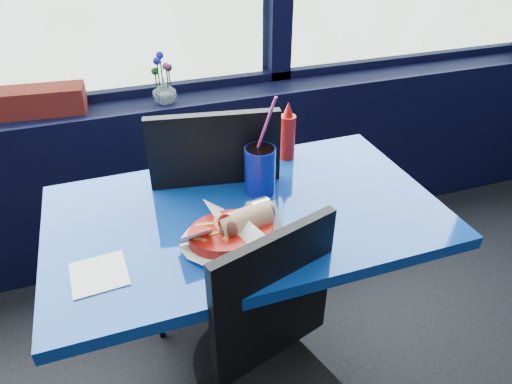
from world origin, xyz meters
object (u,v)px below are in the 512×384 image
at_px(food_basket, 233,232).
at_px(soda_cup, 260,169).
at_px(flower_vase, 164,88).
at_px(ketchup_bottle, 287,134).
at_px(chair_near_front, 275,374).
at_px(near_table, 247,255).
at_px(chair_near_back, 205,205).
at_px(planter_box, 16,103).

height_order(food_basket, soda_cup, soda_cup).
bearing_deg(flower_vase, ketchup_bottle, -57.31).
distance_m(chair_near_front, ketchup_bottle, 0.82).
distance_m(flower_vase, ketchup_bottle, 0.65).
bearing_deg(soda_cup, chair_near_front, -105.09).
bearing_deg(chair_near_front, near_table, 64.79).
height_order(near_table, soda_cup, soda_cup).
distance_m(flower_vase, food_basket, 0.95).
height_order(flower_vase, food_basket, flower_vase).
xyz_separation_m(flower_vase, soda_cup, (0.18, -0.73, -0.03)).
distance_m(chair_near_back, ketchup_bottle, 0.42).
height_order(food_basket, ketchup_bottle, ketchup_bottle).
bearing_deg(soda_cup, ketchup_bottle, 47.36).
bearing_deg(near_table, soda_cup, 48.73).
relative_size(chair_near_back, ketchup_bottle, 4.58).
height_order(ketchup_bottle, soda_cup, soda_cup).
xyz_separation_m(chair_near_front, planter_box, (-0.64, 1.30, 0.34)).
relative_size(chair_near_front, ketchup_bottle, 4.07).
distance_m(near_table, ketchup_bottle, 0.46).
relative_size(chair_near_front, planter_box, 1.65).
height_order(planter_box, ketchup_bottle, ketchup_bottle).
bearing_deg(soda_cup, near_table, -131.27).
bearing_deg(chair_near_back, ketchup_bottle, -178.31).
relative_size(near_table, soda_cup, 3.56).
distance_m(flower_vase, soda_cup, 0.75).
bearing_deg(food_basket, chair_near_front, -71.54).
height_order(chair_near_front, ketchup_bottle, ketchup_bottle).
bearing_deg(food_basket, near_table, 71.33).
distance_m(chair_near_front, chair_near_back, 0.73).
height_order(flower_vase, ketchup_bottle, flower_vase).
relative_size(near_table, ketchup_bottle, 5.49).
height_order(chair_near_front, chair_near_back, chair_near_back).
relative_size(near_table, chair_near_back, 1.20).
bearing_deg(flower_vase, planter_box, 173.36).
distance_m(food_basket, ketchup_bottle, 0.52).
height_order(near_table, chair_near_back, chair_near_back).
height_order(chair_near_back, ketchup_bottle, chair_near_back).
bearing_deg(planter_box, ketchup_bottle, -27.34).
distance_m(chair_near_front, planter_box, 1.49).
bearing_deg(ketchup_bottle, chair_near_back, 172.27).
relative_size(flower_vase, ketchup_bottle, 1.01).
distance_m(chair_near_back, planter_box, 0.90).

